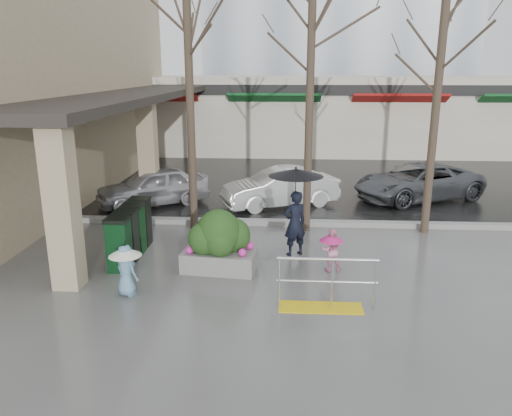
# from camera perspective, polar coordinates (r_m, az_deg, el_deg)

# --- Properties ---
(ground) EXTENTS (120.00, 120.00, 0.00)m
(ground) POSITION_cam_1_polar(r_m,az_deg,el_deg) (10.89, 0.06, -8.30)
(ground) COLOR #51514F
(ground) RESTS_ON ground
(street_asphalt) EXTENTS (120.00, 36.00, 0.01)m
(street_asphalt) POSITION_cam_1_polar(r_m,az_deg,el_deg) (32.24, 2.35, 7.80)
(street_asphalt) COLOR black
(street_asphalt) RESTS_ON ground
(curb) EXTENTS (120.00, 0.30, 0.15)m
(curb) POSITION_cam_1_polar(r_m,az_deg,el_deg) (14.61, 0.97, -1.65)
(curb) COLOR gray
(curb) RESTS_ON ground
(near_building) EXTENTS (6.00, 18.00, 8.00)m
(near_building) POSITION_cam_1_polar(r_m,az_deg,el_deg) (20.33, -25.41, 13.03)
(near_building) COLOR tan
(near_building) RESTS_ON ground
(canopy_slab) EXTENTS (2.80, 18.00, 0.25)m
(canopy_slab) POSITION_cam_1_polar(r_m,az_deg,el_deg) (18.74, -13.64, 12.81)
(canopy_slab) COLOR #2D2823
(canopy_slab) RESTS_ON pillar_front
(pillar_front) EXTENTS (0.55, 0.55, 3.50)m
(pillar_front) POSITION_cam_1_polar(r_m,az_deg,el_deg) (10.78, -21.28, 0.21)
(pillar_front) COLOR tan
(pillar_front) RESTS_ON ground
(pillar_back) EXTENTS (0.55, 0.55, 3.50)m
(pillar_back) POSITION_cam_1_polar(r_m,az_deg,el_deg) (16.76, -12.22, 6.15)
(pillar_back) COLOR tan
(pillar_back) RESTS_ON ground
(storefront_row) EXTENTS (34.00, 6.74, 4.00)m
(storefront_row) POSITION_cam_1_polar(r_m,az_deg,el_deg) (28.04, 6.41, 10.66)
(storefront_row) COLOR beige
(storefront_row) RESTS_ON ground
(handrail) EXTENTS (1.90, 0.50, 1.03)m
(handrail) POSITION_cam_1_polar(r_m,az_deg,el_deg) (9.66, 7.82, -9.28)
(handrail) COLOR yellow
(handrail) RESTS_ON ground
(tree_west) EXTENTS (3.20, 3.20, 6.80)m
(tree_west) POSITION_cam_1_polar(r_m,az_deg,el_deg) (13.79, -7.78, 18.29)
(tree_west) COLOR #382B21
(tree_west) RESTS_ON ground
(tree_midwest) EXTENTS (3.20, 3.20, 7.00)m
(tree_midwest) POSITION_cam_1_polar(r_m,az_deg,el_deg) (13.57, 6.36, 19.01)
(tree_midwest) COLOR #382B21
(tree_midwest) RESTS_ON ground
(tree_mideast) EXTENTS (3.20, 3.20, 6.50)m
(tree_mideast) POSITION_cam_1_polar(r_m,az_deg,el_deg) (14.09, 20.42, 16.52)
(tree_mideast) COLOR #382B21
(tree_mideast) RESTS_ON ground
(woman) EXTENTS (1.32, 1.32, 2.20)m
(woman) POSITION_cam_1_polar(r_m,az_deg,el_deg) (11.94, 4.52, 0.87)
(woman) COLOR black
(woman) RESTS_ON ground
(child_pink) EXTENTS (0.55, 0.55, 0.98)m
(child_pink) POSITION_cam_1_polar(r_m,az_deg,el_deg) (11.34, 8.59, -4.41)
(child_pink) COLOR pink
(child_pink) RESTS_ON ground
(child_blue) EXTENTS (0.66, 0.66, 1.07)m
(child_blue) POSITION_cam_1_polar(r_m,az_deg,el_deg) (10.33, -14.65, -6.30)
(child_blue) COLOR #6591B5
(child_blue) RESTS_ON ground
(planter) EXTENTS (1.72, 1.02, 1.43)m
(planter) POSITION_cam_1_polar(r_m,az_deg,el_deg) (11.21, -4.21, -3.87)
(planter) COLOR slate
(planter) RESTS_ON ground
(news_boxes) EXTENTS (0.51, 2.23, 1.24)m
(news_boxes) POSITION_cam_1_polar(r_m,az_deg,el_deg) (12.40, -14.16, -2.67)
(news_boxes) COLOR #0B3417
(news_boxes) RESTS_ON ground
(car_a) EXTENTS (3.95, 3.14, 1.26)m
(car_a) POSITION_cam_1_polar(r_m,az_deg,el_deg) (16.97, -11.72, 2.43)
(car_a) COLOR #B8B8BD
(car_a) RESTS_ON ground
(car_b) EXTENTS (4.04, 2.74, 1.26)m
(car_b) POSITION_cam_1_polar(r_m,az_deg,el_deg) (16.47, 2.78, 2.34)
(car_b) COLOR white
(car_b) RESTS_ON ground
(car_c) EXTENTS (4.99, 3.77, 1.26)m
(car_c) POSITION_cam_1_polar(r_m,az_deg,el_deg) (18.21, 18.02, 2.88)
(car_c) COLOR #54575B
(car_c) RESTS_ON ground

